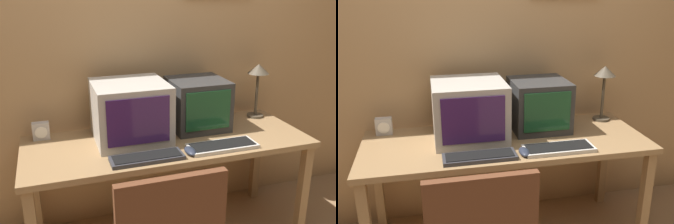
% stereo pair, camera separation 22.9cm
% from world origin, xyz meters
% --- Properties ---
extents(wall_back, '(8.00, 0.08, 2.60)m').
position_xyz_m(wall_back, '(0.00, 1.38, 1.30)').
color(wall_back, tan).
rests_on(wall_back, ground_plane).
extents(desk, '(1.77, 0.68, 0.73)m').
position_xyz_m(desk, '(0.00, 0.96, 0.65)').
color(desk, '#99754C').
rests_on(desk, ground_plane).
extents(monitor_left, '(0.44, 0.44, 0.36)m').
position_xyz_m(monitor_left, '(-0.22, 1.05, 0.92)').
color(monitor_left, '#B7B2A8').
rests_on(monitor_left, desk).
extents(monitor_right, '(0.37, 0.37, 0.33)m').
position_xyz_m(monitor_right, '(0.26, 1.11, 0.90)').
color(monitor_right, '#333333').
rests_on(monitor_right, desk).
extents(keyboard_main, '(0.41, 0.14, 0.03)m').
position_xyz_m(keyboard_main, '(-0.20, 0.72, 0.75)').
color(keyboard_main, '#333338').
rests_on(keyboard_main, desk).
extents(keyboard_side, '(0.42, 0.16, 0.03)m').
position_xyz_m(keyboard_side, '(0.27, 0.73, 0.75)').
color(keyboard_side, beige).
rests_on(keyboard_side, desk).
extents(mouse_near_keyboard, '(0.06, 0.12, 0.04)m').
position_xyz_m(mouse_near_keyboard, '(0.05, 0.71, 0.75)').
color(mouse_near_keyboard, '#282D3D').
rests_on(mouse_near_keyboard, desk).
extents(desk_clock, '(0.10, 0.06, 0.11)m').
position_xyz_m(desk_clock, '(-0.75, 1.21, 0.79)').
color(desk_clock, '#B7B2AD').
rests_on(desk_clock, desk).
extents(desk_lamp, '(0.15, 0.15, 0.39)m').
position_xyz_m(desk_lamp, '(0.75, 1.17, 1.04)').
color(desk_lamp, '#4C4233').
rests_on(desk_lamp, desk).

